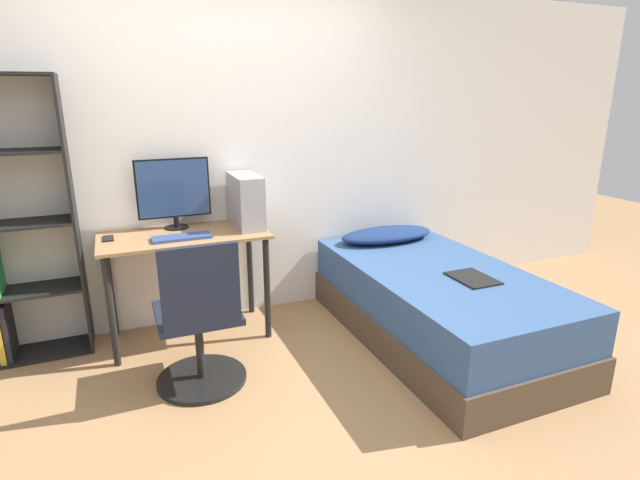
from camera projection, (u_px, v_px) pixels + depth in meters
ground_plane at (290, 415)px, 2.76m from camera, size 14.00×14.00×0.00m
wall_back at (222, 157)px, 3.71m from camera, size 8.00×0.05×2.50m
desk at (185, 251)px, 3.48m from camera, size 1.13×0.57×0.78m
bookshelf at (3, 237)px, 3.14m from camera, size 0.63×0.30×1.83m
office_chair at (200, 332)px, 2.94m from camera, size 0.54×0.54×0.94m
bed at (437, 304)px, 3.56m from camera, size 1.07×2.00×0.53m
pillow at (387, 234)px, 4.12m from camera, size 0.82×0.36×0.11m
magazine at (473, 278)px, 3.30m from camera, size 0.24×0.32×0.01m
monitor at (174, 191)px, 3.52m from camera, size 0.51×0.17×0.50m
keyboard at (182, 237)px, 3.33m from camera, size 0.39×0.14×0.02m
pc_tower at (246, 201)px, 3.60m from camera, size 0.18×0.44×0.38m
phone at (108, 238)px, 3.33m from camera, size 0.07×0.14×0.01m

